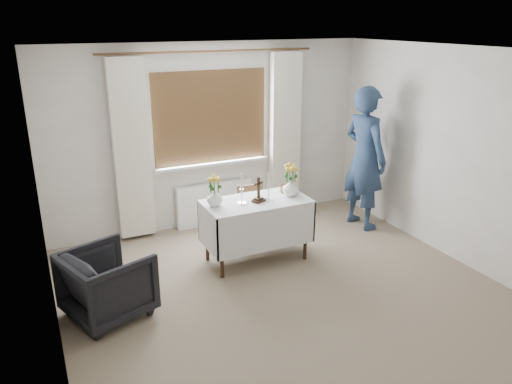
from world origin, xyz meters
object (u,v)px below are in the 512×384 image
wooden_chair (253,218)px  flower_vase_right (290,187)px  flower_vase_left (215,198)px  wooden_cross (259,189)px  person (365,158)px  altar_table (256,231)px  armchair (108,284)px

wooden_chair → flower_vase_right: bearing=-39.6°
flower_vase_left → flower_vase_right: (0.94, -0.07, 0.01)m
wooden_cross → flower_vase_left: bearing=146.1°
flower_vase_left → flower_vase_right: bearing=-4.0°
person → flower_vase_right: 1.40m
person → wooden_cross: (-1.78, -0.39, -0.06)m
flower_vase_left → altar_table: bearing=-6.3°
flower_vase_left → flower_vase_right: size_ratio=0.94×
altar_table → person: bearing=11.0°
armchair → flower_vase_left: 1.51m
wooden_chair → flower_vase_left: bearing=-145.0°
altar_table → wooden_chair: size_ratio=1.57×
altar_table → wooden_cross: 0.53m
armchair → flower_vase_right: size_ratio=3.68×
wooden_chair → person: (1.67, -0.01, 0.58)m
armchair → flower_vase_left: (1.32, 0.51, 0.52)m
altar_table → armchair: altar_table is taller
altar_table → flower_vase_left: 0.69m
wooden_chair → armchair: wooden_chair is taller
wooden_chair → person: bearing=9.0°
armchair → flower_vase_right: flower_vase_right is taller
flower_vase_left → armchair: bearing=-158.9°
wooden_chair → armchair: (-1.94, -0.81, -0.05)m
person → altar_table: bearing=93.8°
altar_table → armchair: (-1.82, -0.45, -0.04)m
flower_vase_right → flower_vase_left: bearing=176.0°
wooden_cross → armchair: bearing=169.5°
flower_vase_right → wooden_cross: bearing=-176.2°
person → flower_vase_left: person is taller
person → flower_vase_right: size_ratio=9.58×
wooden_chair → flower_vase_right: (0.32, -0.37, 0.47)m
wooden_cross → flower_vase_right: 0.44m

